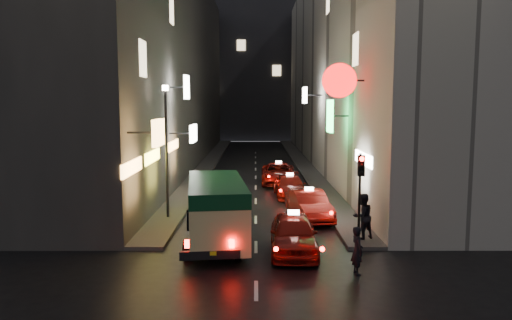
{
  "coord_description": "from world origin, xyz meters",
  "views": [
    {
      "loc": [
        -0.02,
        -10.34,
        5.61
      ],
      "look_at": [
        0.01,
        13.0,
        2.88
      ],
      "focal_mm": 35.0,
      "sensor_mm": 36.0,
      "label": 1
    }
  ],
  "objects_px": {
    "pedestrian_crossing": "(357,247)",
    "taxi_near": "(293,231)",
    "minibus": "(216,205)",
    "traffic_light": "(361,179)",
    "lamp_post": "(166,142)"
  },
  "relations": [
    {
      "from": "minibus",
      "to": "lamp_post",
      "type": "bearing_deg",
      "value": 122.14
    },
    {
      "from": "pedestrian_crossing",
      "to": "taxi_near",
      "type": "bearing_deg",
      "value": 28.77
    },
    {
      "from": "taxi_near",
      "to": "traffic_light",
      "type": "xyz_separation_m",
      "value": [
        2.6,
        0.71,
        1.84
      ]
    },
    {
      "from": "taxi_near",
      "to": "traffic_light",
      "type": "bearing_deg",
      "value": 15.31
    },
    {
      "from": "minibus",
      "to": "traffic_light",
      "type": "height_order",
      "value": "traffic_light"
    },
    {
      "from": "pedestrian_crossing",
      "to": "traffic_light",
      "type": "bearing_deg",
      "value": -23.51
    },
    {
      "from": "traffic_light",
      "to": "lamp_post",
      "type": "xyz_separation_m",
      "value": [
        -8.2,
        4.53,
        1.04
      ]
    },
    {
      "from": "pedestrian_crossing",
      "to": "lamp_post",
      "type": "height_order",
      "value": "lamp_post"
    },
    {
      "from": "taxi_near",
      "to": "lamp_post",
      "type": "distance_m",
      "value": 8.19
    },
    {
      "from": "minibus",
      "to": "lamp_post",
      "type": "relative_size",
      "value": 1.0
    },
    {
      "from": "minibus",
      "to": "traffic_light",
      "type": "distance_m",
      "value": 5.66
    },
    {
      "from": "minibus",
      "to": "pedestrian_crossing",
      "type": "bearing_deg",
      "value": -34.61
    },
    {
      "from": "minibus",
      "to": "pedestrian_crossing",
      "type": "xyz_separation_m",
      "value": [
        4.85,
        -3.34,
        -0.72
      ]
    },
    {
      "from": "taxi_near",
      "to": "traffic_light",
      "type": "distance_m",
      "value": 3.27
    },
    {
      "from": "traffic_light",
      "to": "lamp_post",
      "type": "relative_size",
      "value": 0.56
    }
  ]
}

